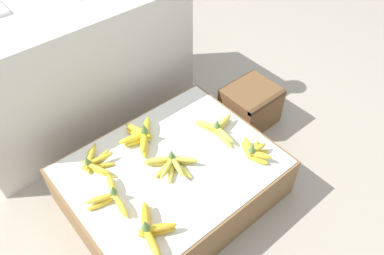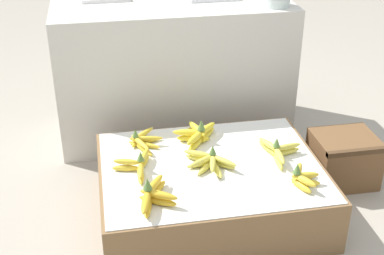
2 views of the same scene
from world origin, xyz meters
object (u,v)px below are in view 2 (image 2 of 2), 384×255
Objects in this scene: wooden_crate at (343,159)px; banana_bunch_front_midright at (302,178)px; banana_bunch_back_left at (143,141)px; banana_bunch_middle_midleft at (209,162)px; banana_bunch_front_left at (153,195)px; banana_bunch_back_midleft at (198,134)px; banana_bunch_middle_midright at (278,151)px; banana_bunch_middle_left at (137,165)px.

banana_bunch_front_midright is (-0.34, -0.33, 0.15)m from wooden_crate.
banana_bunch_back_left reaches higher than wooden_crate.
banana_bunch_middle_midleft is 0.34m from banana_bunch_back_left.
wooden_crate is at bearing 20.37° from banana_bunch_front_left.
banana_bunch_back_left is 1.01× the size of banana_bunch_back_midleft.
banana_bunch_front_left reaches higher than banana_bunch_middle_midright.
banana_bunch_middle_left reaches higher than banana_bunch_back_left.
banana_bunch_middle_left is 0.91× the size of banana_bunch_middle_midright.
banana_bunch_middle_left is 0.21m from banana_bunch_back_left.
banana_bunch_front_left reaches higher than banana_bunch_middle_midleft.
banana_bunch_front_midright is 0.22m from banana_bunch_middle_midright.
wooden_crate is 1.27× the size of banana_bunch_back_midleft.
banana_bunch_front_midright is 0.73× the size of banana_bunch_middle_midright.
banana_bunch_back_midleft reaches higher than banana_bunch_middle_midright.
wooden_crate is at bearing -5.24° from banana_bunch_back_left.
banana_bunch_front_left is at bearing -120.51° from banana_bunch_back_midleft.
banana_bunch_middle_midright reaches higher than banana_bunch_middle_left.
banana_bunch_middle_midright reaches higher than banana_bunch_middle_midleft.
banana_bunch_back_midleft reaches higher than banana_bunch_middle_left.
wooden_crate is 0.94m from banana_bunch_back_left.
banana_bunch_middle_left is at bearing -173.04° from wooden_crate.
banana_bunch_middle_midright is (0.60, 0.00, 0.00)m from banana_bunch_middle_left.
wooden_crate is at bearing 43.67° from banana_bunch_front_midright.
banana_bunch_middle_midright is at bearing -19.69° from banana_bunch_back_left.
banana_bunch_back_midleft is at bearing 173.22° from wooden_crate.
wooden_crate is at bearing -6.78° from banana_bunch_back_midleft.
banana_bunch_middle_left reaches higher than wooden_crate.
banana_bunch_back_midleft is (-0.68, 0.08, 0.16)m from wooden_crate.
banana_bunch_middle_midleft reaches higher than banana_bunch_back_left.
banana_bunch_back_midleft is at bearing 59.49° from banana_bunch_front_left.
banana_bunch_middle_midright is (-0.37, -0.11, 0.15)m from wooden_crate.
banana_bunch_back_left is (-0.25, 0.23, -0.00)m from banana_bunch_middle_midleft.
banana_bunch_front_midright is 0.71m from banana_bunch_back_left.
banana_bunch_middle_left is 1.00× the size of banana_bunch_back_midleft.
banana_bunch_front_left is 0.61m from banana_bunch_middle_midright.
banana_bunch_back_left is (-0.55, 0.20, -0.01)m from banana_bunch_middle_midright.
banana_bunch_back_left is at bearing 160.31° from banana_bunch_middle_midright.
banana_bunch_back_midleft reaches higher than banana_bunch_back_left.
banana_bunch_front_midright reaches higher than banana_bunch_middle_left.
banana_bunch_middle_midright is at bearing -32.20° from banana_bunch_back_midleft.
banana_bunch_back_midleft is at bearing 147.80° from banana_bunch_middle_midright.
banana_bunch_back_left is (-0.93, 0.08, 0.15)m from wooden_crate.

